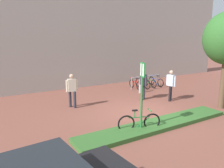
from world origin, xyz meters
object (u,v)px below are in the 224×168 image
at_px(person_shirt_blue, 72,89).
at_px(person_shirt_white, 171,83).
at_px(parking_sign_post, 142,87).
at_px(bike_at_sign, 139,122).
at_px(bollard_steel, 140,86).
at_px(person_suited_dark, 143,83).
at_px(bike_rack_cluster, 146,83).

bearing_deg(person_shirt_blue, person_shirt_white, -17.45).
bearing_deg(parking_sign_post, bike_at_sign, 114.92).
xyz_separation_m(bollard_steel, person_shirt_white, (0.35, -2.27, 0.53)).
relative_size(person_suited_dark, person_shirt_white, 1.00).
relative_size(person_shirt_blue, person_shirt_white, 1.00).
height_order(bollard_steel, person_shirt_white, person_shirt_white).
height_order(bike_at_sign, bollard_steel, bollard_steel).
distance_m(bike_at_sign, person_shirt_white, 4.82).
xyz_separation_m(bollard_steel, person_shirt_blue, (-4.84, -0.64, 0.53)).
bearing_deg(bike_rack_cluster, person_suited_dark, -132.86).
xyz_separation_m(bike_at_sign, person_suited_dark, (2.92, 3.40, 0.63)).
xyz_separation_m(bike_rack_cluster, person_shirt_blue, (-6.23, -1.72, 0.64)).
xyz_separation_m(parking_sign_post, person_shirt_white, (4.08, 2.50, -0.72)).
height_order(parking_sign_post, bike_at_sign, parking_sign_post).
height_order(bike_at_sign, bike_rack_cluster, bike_at_sign).
xyz_separation_m(person_suited_dark, person_shirt_blue, (-4.01, 0.67, 0.00)).
bearing_deg(bike_at_sign, bike_rack_cluster, 48.38).
distance_m(bike_rack_cluster, person_shirt_white, 3.57).
height_order(bike_rack_cluster, bollard_steel, bollard_steel).
bearing_deg(person_shirt_blue, bike_rack_cluster, 15.46).
xyz_separation_m(parking_sign_post, person_suited_dark, (2.89, 3.46, -0.72)).
relative_size(person_suited_dark, person_shirt_blue, 1.00).
xyz_separation_m(bike_rack_cluster, bollard_steel, (-1.39, -1.09, 0.10)).
relative_size(parking_sign_post, bike_rack_cluster, 0.99).
bearing_deg(person_shirt_blue, bollard_steel, 7.49).
xyz_separation_m(person_shirt_blue, person_shirt_white, (5.20, -1.63, 0.00)).
bearing_deg(bike_at_sign, person_shirt_blue, 104.94).
distance_m(bollard_steel, person_shirt_white, 2.36).
bearing_deg(person_shirt_white, person_suited_dark, 141.06).
bearing_deg(parking_sign_post, person_shirt_blue, 105.10).
xyz_separation_m(bike_at_sign, person_shirt_blue, (-1.09, 4.07, 0.63)).
bearing_deg(person_shirt_white, bollard_steel, 98.89).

